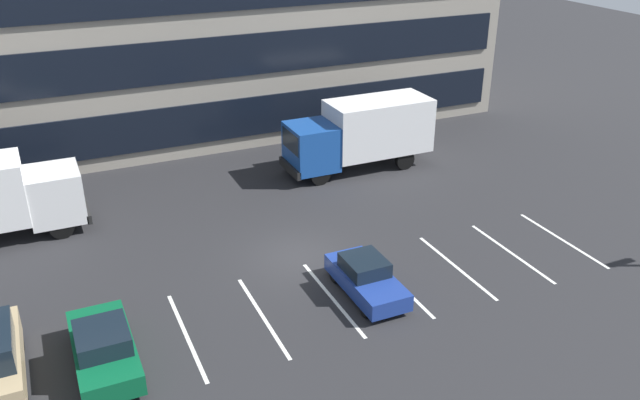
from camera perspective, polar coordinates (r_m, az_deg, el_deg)
ground_plane at (r=28.07m, az=-1.96°, el=-4.85°), size 120.00×120.00×0.00m
lot_markings at (r=25.38m, az=1.07°, el=-8.43°), size 22.54×5.40×0.01m
box_truck_blue at (r=36.06m, az=3.56°, el=5.87°), size 8.10×2.68×3.76m
sedan_navy at (r=25.38m, az=3.98°, el=-6.67°), size 1.68×4.02×1.44m
sedan_forest at (r=22.81m, az=-18.06°, el=-11.99°), size 1.85×4.42×1.58m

